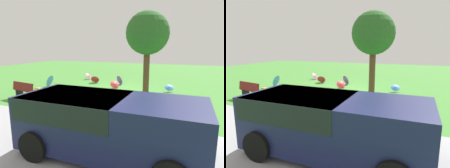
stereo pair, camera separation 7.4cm
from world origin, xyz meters
TOP-DOWN VIEW (x-y plane):
  - ground at (0.00, 0.00)m, footprint 40.00×40.00m
  - road_strip at (0.00, 6.82)m, footprint 40.00×4.30m
  - van_dark at (-2.03, 6.83)m, footprint 4.63×2.18m
  - park_bench at (4.02, 3.29)m, footprint 1.66×0.76m
  - shade_tree at (-2.01, 1.32)m, footprint 2.12×2.12m
  - parasol_red_0 at (0.48, -0.88)m, footprint 0.78×0.78m
  - parasol_blue_0 at (5.06, 0.03)m, footprint 0.69×0.79m
  - parasol_orange_0 at (4.01, 2.22)m, footprint 0.62×0.61m
  - parasol_purple_1 at (0.59, -2.31)m, footprint 0.75×0.69m
  - parasol_blue_2 at (-2.99, -1.04)m, footprint 0.70×0.67m
  - parasol_red_1 at (2.58, -2.24)m, footprint 0.71×0.66m
  - parasol_pink_0 at (3.76, -3.49)m, footprint 0.61×0.61m
  - parasol_blue_4 at (-3.57, 2.05)m, footprint 0.79×0.72m

SIDE VIEW (x-z plane):
  - ground at x=0.00m, z-range 0.00..0.00m
  - road_strip at x=0.00m, z-range 0.00..0.01m
  - parasol_pink_0 at x=3.76m, z-range 0.00..0.56m
  - parasol_red_0 at x=0.48m, z-range 0.01..0.55m
  - parasol_red_1 at x=2.58m, z-range 0.00..0.57m
  - parasol_blue_2 at x=-2.99m, z-range 0.06..0.55m
  - parasol_blue_4 at x=-3.57m, z-range 0.01..0.65m
  - parasol_orange_0 at x=4.01m, z-range 0.08..0.60m
  - parasol_purple_1 at x=0.59m, z-range 0.00..0.68m
  - parasol_blue_0 at x=5.06m, z-range 0.00..0.77m
  - park_bench at x=4.02m, z-range 0.01..0.92m
  - van_dark at x=-2.03m, z-range 0.15..1.68m
  - shade_tree at x=-2.01m, z-range 1.11..5.56m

